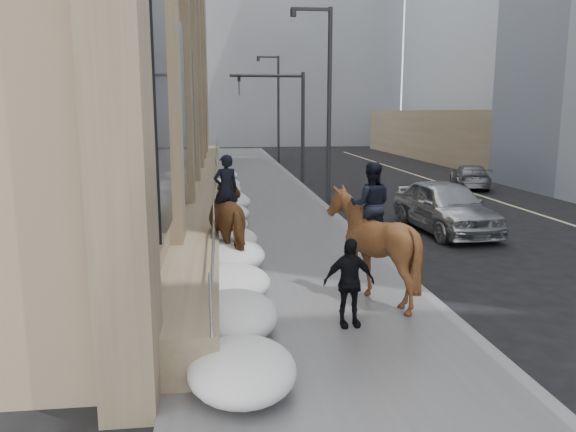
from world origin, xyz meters
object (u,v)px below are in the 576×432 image
at_px(mounted_horse_right, 371,241).
at_px(car_grey, 470,176).
at_px(mounted_horse_left, 235,220).
at_px(pedestrian, 349,282).
at_px(car_silver, 445,206).

height_order(mounted_horse_right, car_grey, mounted_horse_right).
xyz_separation_m(mounted_horse_left, pedestrian, (1.88, -4.43, -0.32)).
relative_size(mounted_horse_left, car_grey, 0.67).
relative_size(pedestrian, car_silver, 0.32).
xyz_separation_m(mounted_horse_right, car_silver, (4.30, 6.59, -0.48)).
xyz_separation_m(mounted_horse_left, mounted_horse_right, (2.64, -3.05, 0.09)).
bearing_deg(pedestrian, mounted_horse_left, 108.13).
relative_size(mounted_horse_right, pedestrian, 1.74).
relative_size(mounted_horse_left, pedestrian, 1.72).
relative_size(mounted_horse_right, car_grey, 0.67).
height_order(car_silver, car_grey, car_silver).
bearing_deg(pedestrian, car_silver, 52.77).
relative_size(mounted_horse_left, car_silver, 0.55).
bearing_deg(car_silver, pedestrian, -126.18).
relative_size(mounted_horse_right, car_silver, 0.56).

